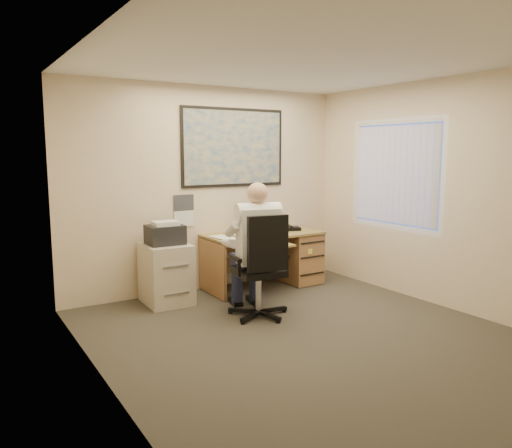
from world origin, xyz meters
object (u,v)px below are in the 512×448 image
desk (282,253)px  person (257,250)px  filing_cabinet (166,268)px  office_chair (262,287)px

desk → person: (-1.04, -1.00, 0.32)m
filing_cabinet → office_chair: 1.29m
desk → office_chair: 1.50m
filing_cabinet → office_chair: office_chair is taller
desk → person: size_ratio=1.06×
filing_cabinet → person: person is taller
filing_cabinet → office_chair: size_ratio=0.86×
filing_cabinet → office_chair: (0.70, -1.07, -0.09)m
desk → filing_cabinet: 1.74m
filing_cabinet → person: 1.25m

